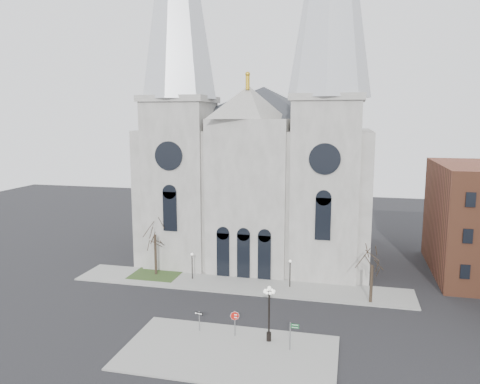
% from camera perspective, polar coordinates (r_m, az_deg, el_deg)
% --- Properties ---
extents(ground, '(160.00, 160.00, 0.00)m').
position_cam_1_polar(ground, '(46.73, -3.44, -15.81)').
color(ground, black).
rests_on(ground, ground).
extents(sidewalk_near, '(18.00, 10.00, 0.14)m').
position_cam_1_polar(sidewalk_near, '(41.64, -1.37, -18.96)').
color(sidewalk_near, gray).
rests_on(sidewalk_near, ground).
extents(sidewalk_far, '(40.00, 6.00, 0.14)m').
position_cam_1_polar(sidewalk_far, '(56.51, -0.14, -11.22)').
color(sidewalk_far, gray).
rests_on(sidewalk_far, ground).
extents(grass_patch, '(6.00, 5.00, 0.18)m').
position_cam_1_polar(grass_patch, '(60.77, -10.19, -9.88)').
color(grass_patch, '#2D411B').
rests_on(grass_patch, ground).
extents(cathedral, '(33.00, 26.66, 54.00)m').
position_cam_1_polar(cathedral, '(64.63, 2.36, 7.99)').
color(cathedral, gray).
rests_on(cathedral, ground).
extents(tree_left, '(3.20, 3.20, 7.50)m').
position_cam_1_polar(tree_left, '(59.23, -10.34, -4.84)').
color(tree_left, black).
rests_on(tree_left, ground).
extents(tree_right, '(3.20, 3.20, 6.00)m').
position_cam_1_polar(tree_right, '(51.86, 15.82, -8.32)').
color(tree_right, black).
rests_on(tree_right, ground).
extents(ped_lamp_left, '(0.32, 0.32, 3.26)m').
position_cam_1_polar(ped_lamp_left, '(57.86, -5.87, -8.41)').
color(ped_lamp_left, black).
rests_on(ped_lamp_left, sidewalk_far).
extents(ped_lamp_right, '(0.32, 0.32, 3.26)m').
position_cam_1_polar(ped_lamp_right, '(55.21, 6.13, -9.28)').
color(ped_lamp_right, black).
rests_on(ped_lamp_right, sidewalk_far).
extents(stop_sign, '(0.84, 0.13, 2.33)m').
position_cam_1_polar(stop_sign, '(43.49, -0.63, -15.14)').
color(stop_sign, slate).
rests_on(stop_sign, sidewalk_near).
extents(globe_lamp, '(1.41, 1.41, 5.05)m').
position_cam_1_polar(globe_lamp, '(42.10, 3.57, -13.77)').
color(globe_lamp, black).
rests_on(globe_lamp, sidewalk_near).
extents(one_way_sign, '(0.82, 0.19, 1.90)m').
position_cam_1_polar(one_way_sign, '(44.74, -4.99, -14.97)').
color(one_way_sign, slate).
rests_on(one_way_sign, sidewalk_near).
extents(street_name_sign, '(0.79, 0.10, 2.48)m').
position_cam_1_polar(street_name_sign, '(41.41, 6.26, -16.83)').
color(street_name_sign, slate).
rests_on(street_name_sign, sidewalk_near).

